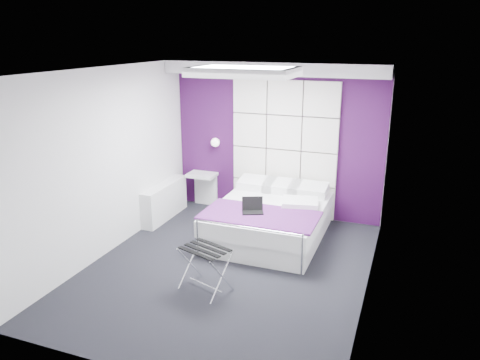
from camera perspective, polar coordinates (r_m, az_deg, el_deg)
The scene contains 15 objects.
floor at distance 6.40m, azimuth -1.47°, elevation -10.64°, with size 4.40×4.40×0.00m, color black.
ceiling at distance 5.68m, azimuth -1.67°, elevation 13.25°, with size 4.40×4.40×0.00m, color white.
wall_back at distance 7.93m, azimuth 4.47°, elevation 4.84°, with size 3.60×3.60×0.00m, color silver.
wall_left at distance 6.78m, azimuth -15.81°, elevation 2.10°, with size 4.40×4.40×0.00m, color silver.
wall_right at distance 5.52m, azimuth 16.03°, elevation -1.34°, with size 4.40×4.40×0.00m, color silver.
accent_wall at distance 7.92m, azimuth 4.45°, elevation 4.83°, with size 3.58×0.02×2.58m, color #370E3C.
soffit at distance 7.52m, azimuth 4.14°, elevation 13.42°, with size 3.58×0.50×0.20m, color white.
headboard at distance 7.86m, azimuth 5.38°, elevation 3.74°, with size 1.80×0.08×2.30m, color white, non-canonical shape.
skylight at distance 6.24m, azimuth 0.48°, elevation 13.16°, with size 1.36×0.86×0.12m, color white, non-canonical shape.
wall_lamp at distance 8.16m, azimuth -2.93°, elevation 4.66°, with size 0.15×0.15×0.15m, color white.
radiator at distance 8.05m, azimuth -9.18°, elevation -2.56°, with size 0.22×1.20×0.60m, color white.
bed at distance 7.19m, azimuth 3.65°, elevation -4.84°, with size 1.65×1.99×0.70m.
nightstand at distance 8.39m, azimuth -4.62°, elevation 0.65°, with size 0.50×0.39×0.06m, color white.
luggage_rack at distance 5.80m, azimuth -4.23°, elevation -10.78°, with size 0.56×0.41×0.55m.
laptop at distance 6.74m, azimuth 1.67°, elevation -3.48°, with size 0.30×0.21×0.22m.
Camera 1 is at (2.15, -5.24, 2.99)m, focal length 35.00 mm.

